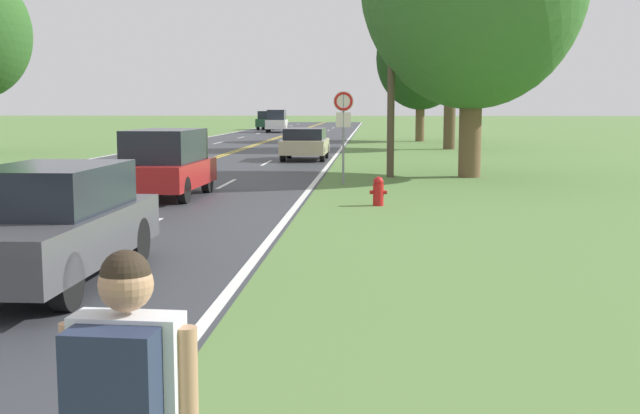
{
  "coord_description": "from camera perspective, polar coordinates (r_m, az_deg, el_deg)",
  "views": [
    {
      "loc": [
        7.21,
        1.68,
        2.34
      ],
      "look_at": [
        6.4,
        13.64,
        0.83
      ],
      "focal_mm": 45.0,
      "sensor_mm": 36.0,
      "label": 1
    }
  ],
  "objects": [
    {
      "name": "fire_hydrant",
      "position": [
        19.0,
        4.17,
        1.15
      ],
      "size": [
        0.41,
        0.25,
        0.69
      ],
      "color": "red",
      "rests_on": "ground"
    },
    {
      "name": "utility_pole_midground",
      "position": [
        26.7,
        5.1,
        10.59
      ],
      "size": [
        1.8,
        0.24,
        7.58
      ],
      "color": "brown",
      "rests_on": "ground"
    },
    {
      "name": "traffic_sign",
      "position": [
        24.12,
        1.68,
        6.63
      ],
      "size": [
        0.6,
        0.1,
        2.79
      ],
      "color": "gray",
      "rests_on": "ground"
    },
    {
      "name": "car_dark_grey_sedan_approaching",
      "position": [
        11.19,
        -18.67,
        -1.08
      ],
      "size": [
        1.75,
        4.54,
        1.56
      ],
      "rotation": [
        0.0,
        0.0,
        -1.57
      ],
      "color": "black",
      "rests_on": "ground"
    },
    {
      "name": "car_champagne_hatchback_mid_far",
      "position": [
        35.06,
        -1.07,
        4.59
      ],
      "size": [
        1.91,
        3.79,
        1.39
      ],
      "rotation": [
        0.0,
        0.0,
        -1.58
      ],
      "color": "black",
      "rests_on": "ground"
    },
    {
      "name": "tree_right_cluster",
      "position": [
        44.73,
        9.32,
        12.39
      ],
      "size": [
        6.41,
        6.41,
        10.18
      ],
      "color": "brown",
      "rests_on": "ground"
    },
    {
      "name": "car_white_suv_receding",
      "position": [
        72.63,
        -3.09,
        6.15
      ],
      "size": [
        1.95,
        4.64,
        2.02
      ],
      "rotation": [
        0.0,
        0.0,
        1.62
      ],
      "color": "black",
      "rests_on": "ground"
    },
    {
      "name": "car_dark_green_suv_distant",
      "position": [
        80.58,
        -3.71,
        6.2
      ],
      "size": [
        1.95,
        4.61,
        1.87
      ],
      "rotation": [
        0.0,
        0.0,
        1.52
      ],
      "color": "black",
      "rests_on": "ground"
    },
    {
      "name": "tree_left_verge",
      "position": [
        54.44,
        7.19,
        10.45
      ],
      "size": [
        5.93,
        5.93,
        8.93
      ],
      "color": "brown",
      "rests_on": "ground"
    },
    {
      "name": "car_red_suv_mid_near",
      "position": [
        20.91,
        -10.92,
        3.13
      ],
      "size": [
        1.86,
        4.01,
        1.75
      ],
      "rotation": [
        0.0,
        0.0,
        -1.59
      ],
      "color": "black",
      "rests_on": "ground"
    },
    {
      "name": "hitchhiker_person",
      "position": [
        3.54,
        -13.62,
        -14.01
      ],
      "size": [
        0.6,
        0.44,
        1.75
      ],
      "rotation": [
        0.0,
        0.0,
        1.51
      ],
      "color": "navy",
      "rests_on": "ground"
    }
  ]
}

